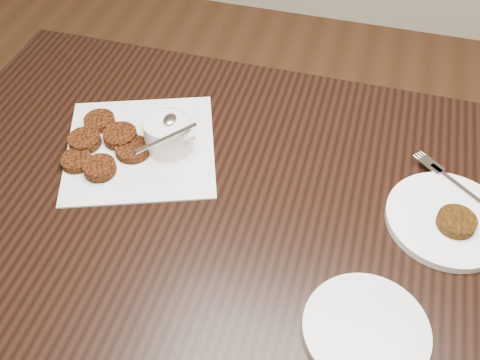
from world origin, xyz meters
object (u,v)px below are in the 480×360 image
napkin (141,148)px  plate_with_patty (449,217)px  table (249,313)px  plate_empty (366,330)px  sauce_ramekin (167,121)px

napkin → plate_with_patty: plate_with_patty is taller
table → plate_empty: plate_empty is taller
plate_with_patty → plate_empty: bearing=-114.3°
sauce_ramekin → plate_empty: sauce_ramekin is taller
napkin → sauce_ramekin: (0.06, 0.02, 0.07)m
table → napkin: 0.47m
plate_with_patty → napkin: bearing=177.4°
plate_with_patty → plate_empty: size_ratio=1.12×
table → plate_empty: bearing=-38.2°
sauce_ramekin → plate_with_patty: sauce_ramekin is taller
table → sauce_ramekin: 0.51m
table → sauce_ramekin: sauce_ramekin is taller
table → napkin: size_ratio=4.60×
plate_empty → napkin: bearing=150.2°
table → napkin: bearing=158.9°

